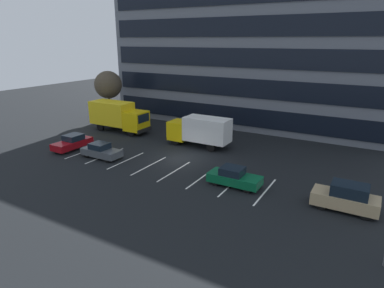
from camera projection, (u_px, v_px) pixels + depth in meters
ground_plane at (179, 159)px, 33.00m from camera, size 120.00×120.00×0.00m
office_building at (249, 43)px, 44.60m from camera, size 37.52×10.41×21.60m
lot_markings at (162, 168)px, 30.56m from camera, size 19.74×5.40×0.01m
box_truck_yellow at (200, 130)px, 36.36m from camera, size 7.16×2.37×3.32m
box_truck_yellow_all at (118, 115)px, 42.44m from camera, size 8.04×2.66×3.73m
suv_tan at (346, 198)px, 22.85m from camera, size 4.32×1.83×1.96m
sedan_maroon at (73, 142)px, 35.83m from camera, size 1.82×4.35×1.56m
sedan_charcoal at (101, 151)px, 33.19m from camera, size 4.15×1.74×1.49m
sedan_forest at (234, 177)px, 26.80m from camera, size 4.27×1.79×1.53m
bare_tree at (108, 85)px, 46.64m from camera, size 3.82×3.82×7.16m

